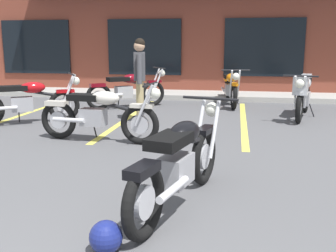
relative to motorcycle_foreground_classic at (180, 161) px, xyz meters
name	(u,v)px	position (x,y,z in m)	size (l,w,h in m)	color
ground_plane	(146,175)	(-0.53, 0.83, -0.46)	(80.00, 80.00, 0.00)	#515154
sidewalk_kerb	(200,94)	(-0.53, 8.10, -0.39)	(22.00, 1.80, 0.14)	#A8A59E
brick_storefront_building	(210,30)	(-0.53, 11.60, 1.59)	(18.11, 7.00, 4.10)	brown
painted_stall_lines	(185,119)	(-0.53, 4.50, -0.46)	(12.32, 4.80, 0.01)	#DBCC4C
motorcycle_foreground_classic	(180,161)	(0.00, 0.00, 0.00)	(0.87, 2.07, 0.98)	black
motorcycle_red_sportbike	(303,94)	(1.91, 5.03, 0.07)	(0.85, 2.07, 0.98)	black
motorcycle_black_cruiser	(128,89)	(-2.13, 5.74, 0.00)	(1.77, 1.51, 0.98)	black
motorcycle_silver_naked	(230,87)	(0.37, 6.57, 0.00)	(0.72, 2.10, 0.98)	black
motorcycle_blue_standard	(27,101)	(-3.54, 3.48, 0.00)	(1.86, 1.36, 0.98)	black
motorcycle_green_cafe_racer	(99,114)	(-1.66, 2.35, 0.00)	(2.11, 0.68, 0.98)	black
person_by_back_row	(140,75)	(-1.42, 4.14, 0.49)	(0.34, 0.61, 1.68)	black
helmet_on_pavement	(106,237)	(-0.43, -0.98, -0.33)	(0.26, 0.26, 0.26)	navy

